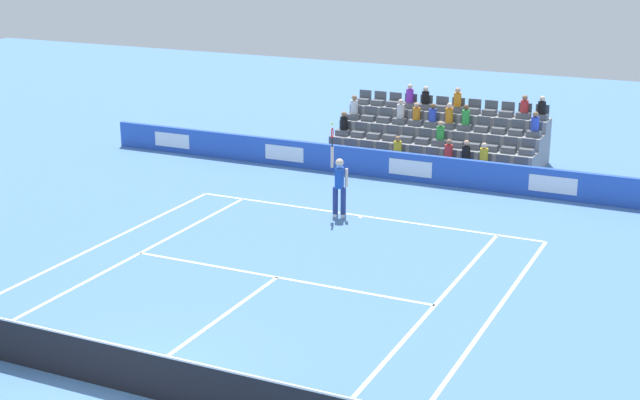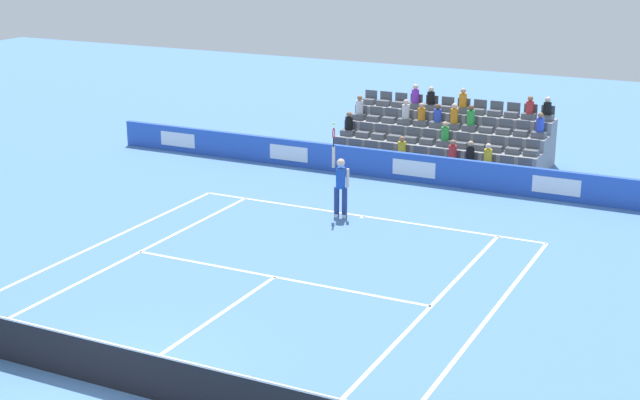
% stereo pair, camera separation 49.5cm
% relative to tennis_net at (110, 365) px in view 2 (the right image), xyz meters
% --- Properties ---
extents(ground_plane, '(80.00, 80.00, 0.00)m').
position_rel_tennis_net_xyz_m(ground_plane, '(0.00, 0.00, -0.49)').
color(ground_plane, '#4C7AB2').
extents(line_baseline, '(10.97, 0.10, 0.01)m').
position_rel_tennis_net_xyz_m(line_baseline, '(0.00, -11.89, -0.49)').
color(line_baseline, white).
rests_on(line_baseline, ground).
extents(line_service, '(8.23, 0.10, 0.01)m').
position_rel_tennis_net_xyz_m(line_service, '(0.00, -6.40, -0.49)').
color(line_service, white).
rests_on(line_service, ground).
extents(line_centre_service, '(0.10, 6.40, 0.01)m').
position_rel_tennis_net_xyz_m(line_centre_service, '(0.00, -3.20, -0.49)').
color(line_centre_service, white).
rests_on(line_centre_service, ground).
extents(line_singles_sideline_left, '(0.10, 11.89, 0.01)m').
position_rel_tennis_net_xyz_m(line_singles_sideline_left, '(4.12, -5.95, -0.49)').
color(line_singles_sideline_left, white).
rests_on(line_singles_sideline_left, ground).
extents(line_singles_sideline_right, '(0.10, 11.89, 0.01)m').
position_rel_tennis_net_xyz_m(line_singles_sideline_right, '(-4.12, -5.95, -0.49)').
color(line_singles_sideline_right, white).
rests_on(line_singles_sideline_right, ground).
extents(line_doubles_sideline_left, '(0.10, 11.89, 0.01)m').
position_rel_tennis_net_xyz_m(line_doubles_sideline_left, '(5.49, -5.95, -0.49)').
color(line_doubles_sideline_left, white).
rests_on(line_doubles_sideline_left, ground).
extents(line_doubles_sideline_right, '(0.10, 11.89, 0.01)m').
position_rel_tennis_net_xyz_m(line_doubles_sideline_right, '(-5.49, -5.95, -0.49)').
color(line_doubles_sideline_right, white).
rests_on(line_doubles_sideline_right, ground).
extents(line_centre_mark, '(0.10, 0.20, 0.01)m').
position_rel_tennis_net_xyz_m(line_centre_mark, '(0.00, -11.79, -0.49)').
color(line_centre_mark, white).
rests_on(line_centre_mark, ground).
extents(sponsor_barrier, '(23.86, 0.22, 0.96)m').
position_rel_tennis_net_xyz_m(sponsor_barrier, '(-0.00, -16.15, -0.01)').
color(sponsor_barrier, blue).
rests_on(sponsor_barrier, ground).
extents(tennis_net, '(11.97, 0.10, 1.07)m').
position_rel_tennis_net_xyz_m(tennis_net, '(0.00, 0.00, 0.00)').
color(tennis_net, '#33383D').
rests_on(tennis_net, ground).
extents(tennis_player, '(0.54, 0.41, 2.85)m').
position_rel_tennis_net_xyz_m(tennis_player, '(0.62, -11.56, 0.50)').
color(tennis_player, navy).
rests_on(tennis_player, ground).
extents(stadium_stand, '(7.44, 3.80, 2.58)m').
position_rel_tennis_net_xyz_m(stadium_stand, '(-0.00, -19.09, 0.20)').
color(stadium_stand, gray).
rests_on(stadium_stand, ground).
extents(loose_tennis_ball, '(0.07, 0.07, 0.07)m').
position_rel_tennis_net_xyz_m(loose_tennis_ball, '(-1.64, -1.41, -0.46)').
color(loose_tennis_ball, '#D1E533').
rests_on(loose_tennis_ball, ground).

